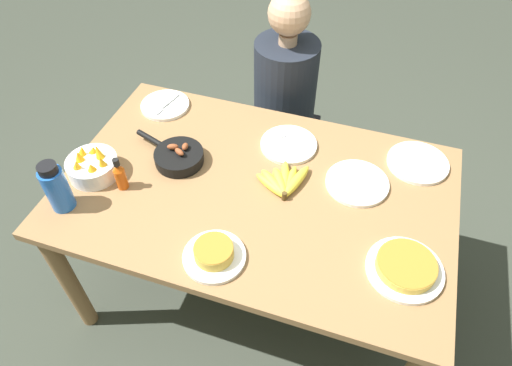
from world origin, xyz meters
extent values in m
plane|color=#383D33|center=(0.00, 0.00, 0.00)|extent=(14.00, 14.00, 0.00)
cube|color=olive|center=(0.00, 0.00, 0.73)|extent=(1.52, 0.97, 0.03)
cylinder|color=olive|center=(-0.70, -0.43, 0.35)|extent=(0.07, 0.07, 0.71)
cylinder|color=olive|center=(-0.70, 0.43, 0.35)|extent=(0.07, 0.07, 0.71)
cylinder|color=olive|center=(0.70, 0.43, 0.35)|extent=(0.07, 0.07, 0.71)
ellipsoid|color=yellow|center=(0.14, 0.07, 0.76)|extent=(0.09, 0.20, 0.04)
ellipsoid|color=yellow|center=(0.12, 0.06, 0.76)|extent=(0.04, 0.18, 0.03)
ellipsoid|color=yellow|center=(0.10, 0.07, 0.76)|extent=(0.08, 0.20, 0.04)
ellipsoid|color=yellow|center=(0.08, 0.04, 0.76)|extent=(0.12, 0.16, 0.04)
ellipsoid|color=yellow|center=(0.06, 0.03, 0.76)|extent=(0.15, 0.14, 0.04)
ellipsoid|color=yellow|center=(0.06, 0.02, 0.76)|extent=(0.16, 0.11, 0.04)
cylinder|color=#4C3819|center=(0.12, -0.02, 0.76)|extent=(0.02, 0.02, 0.04)
cylinder|color=black|center=(-0.34, 0.04, 0.75)|extent=(0.20, 0.20, 0.01)
cylinder|color=black|center=(-0.34, 0.04, 0.77)|extent=(0.20, 0.20, 0.04)
cylinder|color=black|center=(-0.50, 0.09, 0.78)|extent=(0.14, 0.07, 0.02)
ellipsoid|color=brown|center=(-0.33, 0.07, 0.81)|extent=(0.03, 0.04, 0.03)
ellipsoid|color=brown|center=(-0.37, 0.05, 0.81)|extent=(0.05, 0.04, 0.03)
ellipsoid|color=brown|center=(-0.33, 0.03, 0.81)|extent=(0.06, 0.05, 0.03)
cylinder|color=white|center=(0.59, -0.20, 0.75)|extent=(0.26, 0.26, 0.02)
cylinder|color=gold|center=(0.59, -0.20, 0.77)|extent=(0.20, 0.20, 0.03)
cylinder|color=#AB7427|center=(0.59, -0.20, 0.79)|extent=(0.20, 0.20, 0.00)
cylinder|color=white|center=(-0.03, -0.35, 0.75)|extent=(0.22, 0.22, 0.02)
cylinder|color=gold|center=(-0.03, -0.35, 0.78)|extent=(0.14, 0.14, 0.04)
cylinder|color=#AB7427|center=(-0.03, -0.35, 0.80)|extent=(0.13, 0.13, 0.00)
cylinder|color=white|center=(0.06, 0.27, 0.75)|extent=(0.24, 0.24, 0.02)
cylinder|color=#B2B2B7|center=(0.07, 0.25, 0.76)|extent=(0.09, 0.11, 0.01)
cube|color=#B2B2B7|center=(0.01, 0.32, 0.76)|extent=(0.05, 0.05, 0.00)
cylinder|color=white|center=(0.37, 0.14, 0.75)|extent=(0.25, 0.25, 0.02)
cylinder|color=#B2B2B7|center=(0.38, 0.12, 0.76)|extent=(0.09, 0.10, 0.01)
cube|color=#B2B2B7|center=(0.32, 0.18, 0.76)|extent=(0.05, 0.05, 0.00)
cylinder|color=white|center=(-0.56, 0.35, 0.75)|extent=(0.22, 0.22, 0.02)
cylinder|color=#B2B2B7|center=(-0.54, 0.37, 0.76)|extent=(0.04, 0.12, 0.01)
cube|color=#B2B2B7|center=(-0.57, 0.29, 0.76)|extent=(0.03, 0.05, 0.00)
cylinder|color=white|center=(0.59, 0.34, 0.75)|extent=(0.25, 0.25, 0.02)
cylinder|color=#B2B2B7|center=(0.60, 0.31, 0.76)|extent=(0.09, 0.07, 0.01)
cube|color=#B2B2B7|center=(0.54, 0.36, 0.76)|extent=(0.05, 0.04, 0.00)
cylinder|color=white|center=(-0.64, -0.13, 0.78)|extent=(0.20, 0.20, 0.07)
cone|color=#F4A819|center=(-0.58, -0.14, 0.84)|extent=(0.04, 0.04, 0.05)
cone|color=#F4A819|center=(-0.62, -0.10, 0.84)|extent=(0.06, 0.06, 0.07)
cone|color=#F4A819|center=(-0.65, -0.08, 0.83)|extent=(0.05, 0.04, 0.04)
cone|color=#F4A819|center=(-0.69, -0.11, 0.83)|extent=(0.05, 0.06, 0.05)
cone|color=#F4A819|center=(-0.68, -0.14, 0.84)|extent=(0.05, 0.05, 0.05)
cone|color=#F4A819|center=(-0.66, -0.18, 0.84)|extent=(0.05, 0.05, 0.06)
cone|color=#F4A819|center=(-0.61, -0.17, 0.83)|extent=(0.06, 0.06, 0.04)
cylinder|color=blue|center=(-0.66, -0.31, 0.83)|extent=(0.09, 0.09, 0.18)
cylinder|color=black|center=(-0.66, -0.31, 0.94)|extent=(0.07, 0.07, 0.03)
cylinder|color=#C64C0F|center=(-0.50, -0.16, 0.79)|extent=(0.04, 0.04, 0.09)
cone|color=#C64C0F|center=(-0.50, -0.16, 0.85)|extent=(0.04, 0.04, 0.03)
cylinder|color=black|center=(-0.50, -0.16, 0.88)|extent=(0.02, 0.02, 0.03)
cube|color=black|center=(-0.09, 0.73, 0.21)|extent=(0.35, 0.35, 0.43)
cylinder|color=#1E232D|center=(-0.09, 0.73, 0.69)|extent=(0.32, 0.32, 0.52)
cylinder|color=tan|center=(-0.09, 0.73, 0.97)|extent=(0.09, 0.09, 0.05)
sphere|color=tan|center=(-0.09, 0.73, 1.09)|extent=(0.20, 0.20, 0.20)
camera|label=1|loc=(0.38, -1.13, 2.07)|focal=32.00mm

